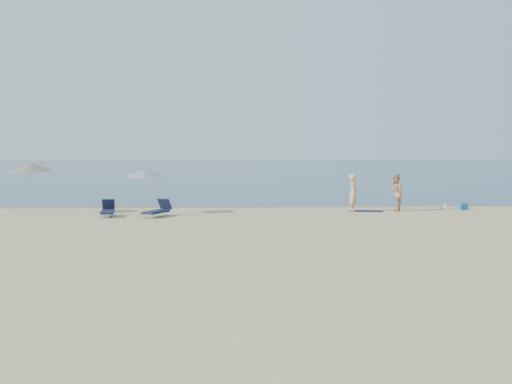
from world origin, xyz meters
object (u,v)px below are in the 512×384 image
at_px(umbrella_near, 145,173).
at_px(person_left, 353,193).
at_px(person_right, 395,193).
at_px(blue_cooler, 462,207).

bearing_deg(umbrella_near, person_left, -0.17).
distance_m(person_left, person_right, 2.11).
bearing_deg(person_left, blue_cooler, -68.84).
bearing_deg(person_right, umbrella_near, -69.19).
distance_m(blue_cooler, umbrella_near, 15.98).
height_order(person_left, person_right, person_left).
relative_size(blue_cooler, umbrella_near, 0.20).
relative_size(person_right, umbrella_near, 0.82).
height_order(person_left, blue_cooler, person_left).
bearing_deg(blue_cooler, person_left, 167.24).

